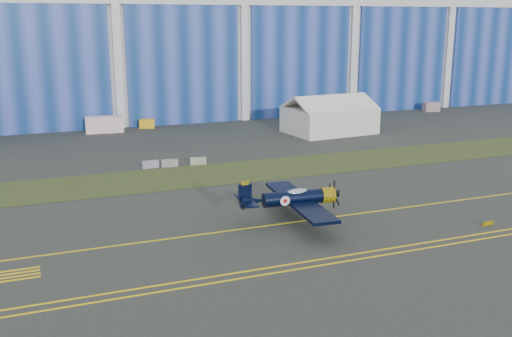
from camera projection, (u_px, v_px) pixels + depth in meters
name	position (u px, v px, depth m)	size (l,w,h in m)	color
ground	(208.00, 214.00, 55.54)	(260.00, 260.00, 0.00)	#313531
grass_median	(172.00, 178.00, 68.18)	(260.00, 10.00, 0.02)	#475128
hangar	(99.00, 33.00, 116.75)	(220.00, 45.70, 30.00)	silver
taxiway_centreline	(225.00, 231.00, 51.02)	(200.00, 0.20, 0.02)	yellow
edge_line_near	(268.00, 274.00, 42.44)	(80.00, 0.20, 0.02)	yellow
edge_line_far	(262.00, 269.00, 43.35)	(80.00, 0.20, 0.02)	yellow
guard_board_right	(488.00, 224.00, 52.48)	(1.20, 0.15, 0.35)	yellow
warbird	(293.00, 198.00, 52.87)	(11.42, 13.40, 3.73)	black
tent	(329.00, 114.00, 94.97)	(13.95, 10.76, 6.11)	white
shipping_container	(104.00, 124.00, 95.64)	(5.87, 2.35, 2.55)	#F8D3DB
tug	(147.00, 124.00, 99.71)	(2.46, 1.54, 1.43)	yellow
gse_box	(431.00, 107.00, 117.71)	(3.02, 1.61, 1.81)	#A38687
barrier_a	(150.00, 164.00, 72.74)	(2.00, 0.60, 0.90)	gray
barrier_b	(170.00, 163.00, 73.39)	(2.00, 0.60, 0.90)	gray
barrier_c	(198.00, 161.00, 74.46)	(2.00, 0.60, 0.90)	#969F82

